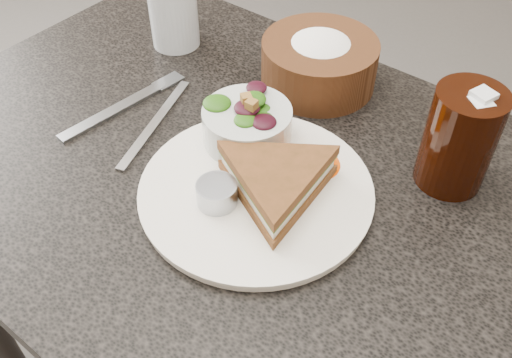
{
  "coord_description": "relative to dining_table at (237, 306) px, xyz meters",
  "views": [
    {
      "loc": [
        0.39,
        -0.44,
        1.31
      ],
      "look_at": [
        0.07,
        -0.03,
        0.78
      ],
      "focal_mm": 40.0,
      "sensor_mm": 36.0,
      "label": 1
    }
  ],
  "objects": [
    {
      "name": "sandwich",
      "position": [
        0.1,
        -0.02,
        0.41
      ],
      "size": [
        0.25,
        0.25,
        0.05
      ],
      "primitive_type": null,
      "rotation": [
        0.0,
        0.0,
        -0.45
      ],
      "color": "brown",
      "rests_on": "dinner_plate"
    },
    {
      "name": "salad_bowl",
      "position": [
        -0.0,
        0.04,
        0.42
      ],
      "size": [
        0.13,
        0.13,
        0.07
      ],
      "primitive_type": null,
      "rotation": [
        0.0,
        0.0,
        0.03
      ],
      "color": "#B6BFBB",
      "rests_on": "dinner_plate"
    },
    {
      "name": "orange_wedge",
      "position": [
        0.11,
        0.06,
        0.4
      ],
      "size": [
        0.1,
        0.1,
        0.03
      ],
      "primitive_type": "cone",
      "rotation": [
        0.0,
        0.0,
        0.71
      ],
      "color": "#FF5000",
      "rests_on": "dinner_plate"
    },
    {
      "name": "water_glass",
      "position": [
        -0.28,
        0.18,
        0.44
      ],
      "size": [
        0.1,
        0.1,
        0.13
      ],
      "primitive_type": "cylinder",
      "rotation": [
        0.0,
        0.0,
        -0.16
      ],
      "color": "silver",
      "rests_on": "dining_table"
    },
    {
      "name": "bread_basket",
      "position": [
        -0.01,
        0.23,
        0.43
      ],
      "size": [
        0.21,
        0.21,
        0.1
      ],
      "primitive_type": null,
      "rotation": [
        0.0,
        0.0,
        -0.13
      ],
      "color": "#452714",
      "rests_on": "dining_table"
    },
    {
      "name": "knife",
      "position": [
        -0.14,
        -0.01,
        0.38
      ],
      "size": [
        0.08,
        0.21,
        0.0
      ],
      "primitive_type": "cube",
      "rotation": [
        0.0,
        0.0,
        0.32
      ],
      "color": "#AFB0B2",
      "rests_on": "dining_table"
    },
    {
      "name": "dining_table",
      "position": [
        0.0,
        0.0,
        0.0
      ],
      "size": [
        1.0,
        0.7,
        0.75
      ],
      "primitive_type": "cube",
      "color": "black",
      "rests_on": "floor"
    },
    {
      "name": "cola_glass",
      "position": [
        0.25,
        0.16,
        0.45
      ],
      "size": [
        0.11,
        0.11,
        0.15
      ],
      "primitive_type": null,
      "rotation": [
        0.0,
        0.0,
        -0.21
      ],
      "color": "black",
      "rests_on": "dining_table"
    },
    {
      "name": "dressing_ramekin",
      "position": [
        0.04,
        -0.08,
        0.4
      ],
      "size": [
        0.06,
        0.06,
        0.03
      ],
      "primitive_type": "cylinder",
      "rotation": [
        0.0,
        0.0,
        0.05
      ],
      "color": "#9FA4AD",
      "rests_on": "dinner_plate"
    },
    {
      "name": "fork",
      "position": [
        -0.21,
        -0.02,
        0.38
      ],
      "size": [
        0.04,
        0.21,
        0.01
      ],
      "primitive_type": "cube",
      "rotation": [
        0.0,
        0.0,
        -0.11
      ],
      "color": "#92979E",
      "rests_on": "dining_table"
    },
    {
      "name": "dinner_plate",
      "position": [
        0.07,
        -0.03,
        0.38
      ],
      "size": [
        0.31,
        0.31,
        0.01
      ],
      "primitive_type": "cylinder",
      "color": "silver",
      "rests_on": "dining_table"
    }
  ]
}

